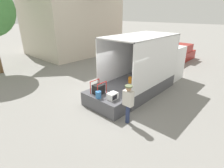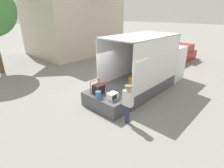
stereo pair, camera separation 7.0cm
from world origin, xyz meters
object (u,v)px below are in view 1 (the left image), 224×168
object	(u,v)px
portable_generator	(99,89)
pickup_truck_red	(178,54)
orange_bucket	(98,95)
box_truck	(152,70)
microwave	(113,96)
worker_person	(128,100)
utility_pole	(118,11)

from	to	relation	value
portable_generator	pickup_truck_red	size ratio (longest dim) A/B	0.13
orange_bucket	pickup_truck_red	size ratio (longest dim) A/B	0.07
box_truck	microwave	size ratio (longest dim) A/B	13.63
portable_generator	worker_person	world-z (taller)	worker_person
box_truck	worker_person	size ratio (longest dim) A/B	3.70
portable_generator	pickup_truck_red	distance (m)	11.77
portable_generator	utility_pole	distance (m)	14.57
box_truck	portable_generator	world-z (taller)	box_truck
microwave	utility_pole	world-z (taller)	utility_pole
microwave	pickup_truck_red	world-z (taller)	pickup_truck_red
orange_bucket	worker_person	distance (m)	1.62
worker_person	utility_pole	world-z (taller)	utility_pole
microwave	worker_person	bearing A→B (deg)	-98.84
portable_generator	worker_person	distance (m)	1.97
worker_person	box_truck	bearing A→B (deg)	18.68
worker_person	utility_pole	distance (m)	15.88
worker_person	utility_pole	bearing A→B (deg)	42.46
box_truck	utility_pole	world-z (taller)	utility_pole
portable_generator	worker_person	size ratio (longest dim) A/B	0.37
box_truck	utility_pole	xyz separation A→B (m)	(6.71, 8.85, 3.72)
box_truck	worker_person	xyz separation A→B (m)	(-4.70, -1.59, 0.09)
portable_generator	orange_bucket	size ratio (longest dim) A/B	1.92
box_truck	pickup_truck_red	distance (m)	7.31
orange_bucket	worker_person	world-z (taller)	worker_person
box_truck	microwave	bearing A→B (deg)	-172.92
box_truck	pickup_truck_red	world-z (taller)	box_truck
pickup_truck_red	microwave	bearing A→B (deg)	-171.13
utility_pole	orange_bucket	bearing A→B (deg)	-142.70
microwave	worker_person	size ratio (longest dim) A/B	0.27
utility_pole	pickup_truck_red	bearing A→B (deg)	-86.36
microwave	orange_bucket	distance (m)	0.68
utility_pole	microwave	bearing A→B (deg)	-140.07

